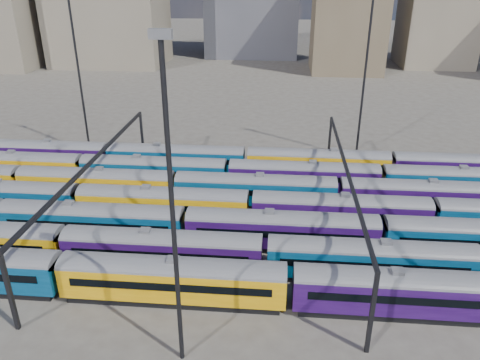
# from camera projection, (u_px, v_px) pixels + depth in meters

# --- Properties ---
(ground) EXTENTS (500.00, 500.00, 0.00)m
(ground) POSITION_uv_depth(u_px,v_px,m) (258.00, 225.00, 57.50)
(ground) COLOR #46403B
(ground) RESTS_ON ground
(rake_0) EXTENTS (107.68, 3.15, 5.32)m
(rake_0) POSITION_uv_depth(u_px,v_px,m) (173.00, 276.00, 43.33)
(rake_0) COLOR black
(rake_0) RESTS_ON ground
(rake_1) EXTENTS (147.28, 3.08, 5.18)m
(rake_1) POSITION_uv_depth(u_px,v_px,m) (162.00, 246.00, 48.07)
(rake_1) COLOR black
(rake_1) RESTS_ON ground
(rake_2) EXTENTS (151.04, 3.15, 5.32)m
(rake_2) POSITION_uv_depth(u_px,v_px,m) (92.00, 218.00, 53.35)
(rake_2) COLOR black
(rake_2) RESTS_ON ground
(rake_3) EXTENTS (106.70, 3.12, 5.27)m
(rake_3) POSITION_uv_depth(u_px,v_px,m) (163.00, 201.00, 57.31)
(rake_3) COLOR black
(rake_3) RESTS_ON ground
(rake_4) EXTENTS (127.87, 3.12, 5.25)m
(rake_4) POSITION_uv_depth(u_px,v_px,m) (175.00, 184.00, 61.81)
(rake_4) COLOR black
(rake_4) RESTS_ON ground
(rake_5) EXTENTS (105.57, 3.09, 5.21)m
(rake_5) POSITION_uv_depth(u_px,v_px,m) (154.00, 168.00, 66.69)
(rake_5) COLOR black
(rake_5) RESTS_ON ground
(rake_6) EXTENTS (127.60, 3.11, 5.24)m
(rake_6) POSITION_uv_depth(u_px,v_px,m) (246.00, 158.00, 70.17)
(rake_6) COLOR black
(rake_6) RESTS_ON ground
(gantry_1) EXTENTS (0.35, 40.35, 8.03)m
(gantry_1) POSITION_uv_depth(u_px,v_px,m) (94.00, 168.00, 56.31)
(gantry_1) COLOR black
(gantry_1) RESTS_ON ground
(gantry_2) EXTENTS (0.35, 40.35, 8.03)m
(gantry_2) POSITION_uv_depth(u_px,v_px,m) (346.00, 177.00, 53.86)
(gantry_2) COLOR black
(gantry_2) RESTS_ON ground
(mast_1) EXTENTS (1.40, 0.50, 25.60)m
(mast_1) POSITION_uv_depth(u_px,v_px,m) (78.00, 70.00, 74.09)
(mast_1) COLOR black
(mast_1) RESTS_ON ground
(mast_2) EXTENTS (1.40, 0.50, 25.60)m
(mast_2) POSITION_uv_depth(u_px,v_px,m) (172.00, 205.00, 32.17)
(mast_2) COLOR black
(mast_2) RESTS_ON ground
(mast_3) EXTENTS (1.40, 0.50, 25.60)m
(mast_3) POSITION_uv_depth(u_px,v_px,m) (365.00, 73.00, 72.23)
(mast_3) COLOR black
(mast_3) RESTS_ON ground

